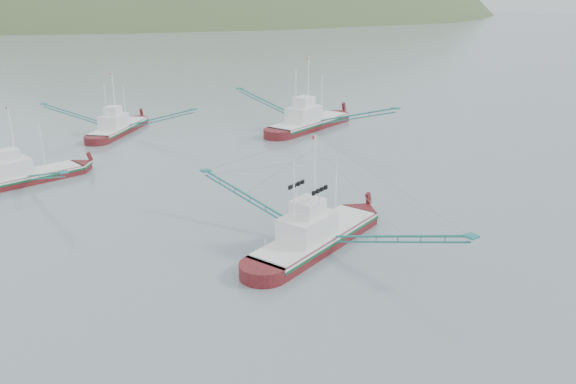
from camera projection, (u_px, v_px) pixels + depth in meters
ground at (332, 250)px, 44.73m from camera, size 1200.00×1200.00×0.00m
main_boat at (316, 224)px, 44.81m from camera, size 14.05×24.00×9.96m
bg_boat_right at (309, 114)px, 84.81m from camera, size 16.21×27.73×11.49m
bg_boat_left at (21, 171)px, 60.11m from camera, size 12.68×22.23×9.05m
bg_boat_far at (118, 119)px, 82.04m from camera, size 19.28×19.85×9.52m
headland_right at (224, 17)px, 505.65m from camera, size 684.00×432.00×306.00m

